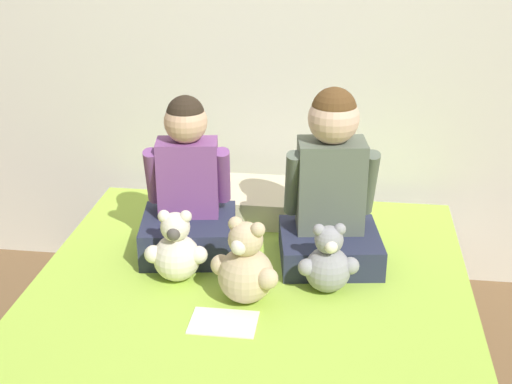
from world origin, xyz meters
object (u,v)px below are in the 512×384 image
child_on_right (331,190)px  teddy_bear_held_by_left_child (176,251)px  bed (240,378)px  teddy_bear_held_by_right_child (328,263)px  pillow_at_headboard (269,202)px  sign_card (223,322)px  teddy_bear_between_children (246,267)px  child_on_left (188,194)px

child_on_right → teddy_bear_held_by_left_child: (-0.51, -0.23, -0.16)m
child_on_right → bed: bearing=-127.5°
bed → teddy_bear_held_by_right_child: teddy_bear_held_by_right_child is taller
pillow_at_headboard → teddy_bear_held_by_left_child: bearing=-114.2°
teddy_bear_held_by_right_child → sign_card: teddy_bear_held_by_right_child is taller
pillow_at_headboard → sign_card: pillow_at_headboard is taller
child_on_right → teddy_bear_between_children: (-0.26, -0.34, -0.15)m
bed → child_on_right: 0.72m
sign_card → teddy_bear_between_children: bearing=69.8°
bed → sign_card: (-0.05, -0.01, 0.22)m
teddy_bear_between_children → bed: bearing=-68.4°
child_on_left → teddy_bear_between_children: bearing=-60.0°
teddy_bear_held_by_left_child → teddy_bear_between_children: 0.28m
child_on_left → teddy_bear_held_by_right_child: child_on_left is taller
child_on_right → sign_card: child_on_right is taller
bed → pillow_at_headboard: size_ratio=4.31×
teddy_bear_held_by_left_child → pillow_at_headboard: size_ratio=0.56×
bed → child_on_left: 0.69m
child_on_right → teddy_bear_held_by_right_child: (0.01, -0.24, -0.17)m
bed → sign_card: bearing=-167.3°
child_on_left → teddy_bear_held_by_right_child: 0.58m
bed → child_on_left: size_ratio=3.41×
child_on_right → teddy_bear_held_by_left_child: 0.58m
pillow_at_headboard → sign_card: 0.82m
bed → pillow_at_headboard: (0.00, 0.81, 0.27)m
child_on_left → sign_card: child_on_left is taller
teddy_bear_between_children → child_on_right: bearing=75.3°
teddy_bear_held_by_left_child → bed: bearing=-48.5°
teddy_bear_held_by_left_child → sign_card: size_ratio=1.24×
bed → teddy_bear_between_children: 0.36m
child_on_left → bed: bearing=-69.2°
teddy_bear_held_by_right_child → teddy_bear_between_children: (-0.26, -0.10, 0.02)m
teddy_bear_between_children → child_on_left: bearing=151.3°
teddy_bear_held_by_left_child → sign_card: teddy_bear_held_by_left_child is taller
child_on_left → pillow_at_headboard: child_on_left is taller
pillow_at_headboard → child_on_right: bearing=-52.8°
child_on_left → child_on_right: 0.52m
child_on_right → teddy_bear_held_by_left_child: child_on_right is taller
teddy_bear_held_by_right_child → sign_card: size_ratio=1.17×
teddy_bear_held_by_right_child → sign_card: 0.41m
child_on_right → teddy_bear_between_children: 0.45m
child_on_left → teddy_bear_held_by_left_child: bearing=-97.6°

